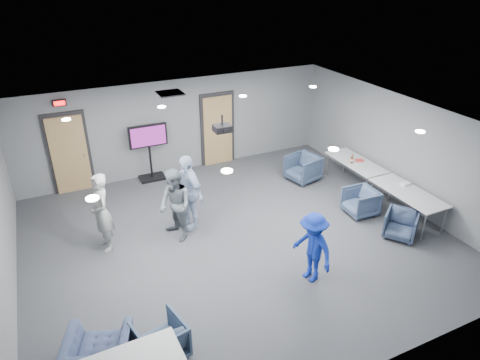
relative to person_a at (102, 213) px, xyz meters
name	(u,v)px	position (x,y,z in m)	size (l,w,h in m)	color
floor	(237,238)	(2.70, -0.91, -0.87)	(9.00, 9.00, 0.00)	#313438
ceiling	(237,125)	(2.70, -0.91, 1.83)	(9.00, 9.00, 0.00)	white
wall_back	(178,126)	(2.70, 3.09, 0.48)	(9.00, 0.02, 2.70)	slate
wall_front	(361,310)	(2.70, -4.91, 0.48)	(9.00, 0.02, 2.70)	slate
wall_right	(399,150)	(7.20, -0.91, 0.48)	(0.02, 8.00, 2.70)	slate
door_left	(70,154)	(-0.30, 3.04, 0.19)	(1.06, 0.17, 2.24)	black
door_right	(218,130)	(3.90, 3.04, 0.19)	(1.06, 0.17, 2.24)	black
exit_sign	(59,103)	(-0.30, 3.02, 1.58)	(0.32, 0.08, 0.16)	black
hvac_diffuser	(170,93)	(2.20, 1.89, 1.81)	(0.60, 0.60, 0.03)	black
downlights	(237,125)	(2.70, -0.91, 1.81)	(6.18, 3.78, 0.02)	white
person_a	(102,213)	(0.00, 0.00, 0.00)	(0.64, 0.42, 1.75)	gray
person_b	(175,205)	(1.50, -0.30, -0.04)	(0.81, 0.63, 1.67)	slate
person_c	(188,192)	(1.91, 0.05, 0.03)	(1.06, 0.44, 1.80)	silver
person_d	(312,248)	(3.42, -2.75, -0.14)	(0.95, 0.54, 1.46)	navy
chair_right_a	(303,168)	(5.60, 0.92, -0.50)	(0.80, 0.82, 0.75)	#35435B
chair_right_b	(360,202)	(5.88, -1.23, -0.54)	(0.71, 0.73, 0.66)	#3E4F6C
chair_right_c	(401,225)	(6.05, -2.41, -0.56)	(0.67, 0.69, 0.62)	#334058
chair_front_a	(160,340)	(0.27, -3.31, -0.54)	(0.71, 0.73, 0.67)	#3E516B
chair_front_b	(99,353)	(-0.63, -3.14, -0.56)	(0.96, 0.84, 0.62)	#394463
table_right_a	(356,163)	(6.70, 0.03, -0.19)	(0.76, 1.83, 0.73)	silver
table_right_b	(408,194)	(6.70, -1.87, -0.19)	(0.78, 1.88, 0.73)	silver
bottle_right	(352,160)	(6.52, 0.00, -0.05)	(0.07, 0.07, 0.26)	#4F240D
snack_box	(359,160)	(6.79, 0.02, -0.12)	(0.20, 0.14, 0.05)	#B9332E
wrapper	(405,184)	(6.90, -1.56, -0.12)	(0.24, 0.17, 0.06)	silver
tv_stand	(149,149)	(1.75, 2.83, 0.04)	(1.06, 0.50, 1.62)	black
projector	(222,128)	(2.67, -0.24, 1.53)	(0.37, 0.35, 0.36)	black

